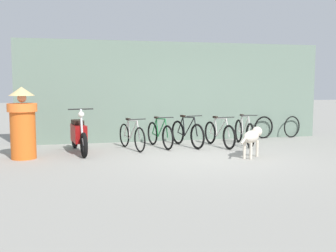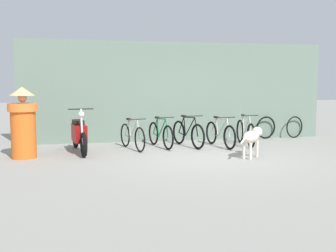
{
  "view_description": "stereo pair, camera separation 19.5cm",
  "coord_description": "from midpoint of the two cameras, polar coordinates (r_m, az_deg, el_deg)",
  "views": [
    {
      "loc": [
        -2.83,
        -8.31,
        1.64
      ],
      "look_at": [
        -0.71,
        0.88,
        0.65
      ],
      "focal_mm": 42.0,
      "sensor_mm": 36.0,
      "label": 1
    },
    {
      "loc": [
        -2.64,
        -8.36,
        1.64
      ],
      "look_at": [
        -0.71,
        0.88,
        0.65
      ],
      "focal_mm": 42.0,
      "sensor_mm": 36.0,
      "label": 2
    }
  ],
  "objects": [
    {
      "name": "motorcycle",
      "position": [
        9.75,
        -12.21,
        -1.23
      ],
      "size": [
        0.58,
        1.96,
        1.1
      ],
      "rotation": [
        0.0,
        0.0,
        -1.41
      ],
      "color": "black",
      "rests_on": "ground"
    },
    {
      "name": "spare_tire_right",
      "position": [
        12.37,
        14.46,
        -0.22
      ],
      "size": [
        0.68,
        0.18,
        0.69
      ],
      "rotation": [
        0.0,
        0.0,
        0.19
      ],
      "color": "black",
      "rests_on": "ground"
    },
    {
      "name": "bicycle_0",
      "position": [
        10.06,
        -4.68,
        -1.47
      ],
      "size": [
        0.55,
        1.54,
        0.81
      ],
      "rotation": [
        0.0,
        0.0,
        -1.29
      ],
      "color": "black",
      "rests_on": "ground"
    },
    {
      "name": "bicycle_1",
      "position": [
        10.35,
        -0.57,
        -1.24
      ],
      "size": [
        0.5,
        1.57,
        0.82
      ],
      "rotation": [
        0.0,
        0.0,
        -1.35
      ],
      "color": "black",
      "rests_on": "ground"
    },
    {
      "name": "stray_dog",
      "position": [
        9.1,
        12.71,
        -1.56
      ],
      "size": [
        0.88,
        0.88,
        0.67
      ],
      "rotation": [
        0.0,
        0.0,
        0.79
      ],
      "color": "beige",
      "rests_on": "ground"
    },
    {
      "name": "bicycle_4",
      "position": [
        10.92,
        11.65,
        -0.93
      ],
      "size": [
        0.46,
        1.71,
        0.85
      ],
      "rotation": [
        0.0,
        0.0,
        -1.69
      ],
      "color": "black",
      "rests_on": "ground"
    },
    {
      "name": "bicycle_2",
      "position": [
        10.47,
        3.43,
        -1.11
      ],
      "size": [
        0.56,
        1.63,
        0.86
      ],
      "rotation": [
        0.0,
        0.0,
        -1.31
      ],
      "color": "black",
      "rests_on": "ground"
    },
    {
      "name": "shop_wall_back",
      "position": [
        11.61,
        1.86,
        5.0
      ],
      "size": [
        9.02,
        0.2,
        2.88
      ],
      "color": "slate",
      "rests_on": "ground"
    },
    {
      "name": "bicycle_3",
      "position": [
        10.55,
        8.09,
        -1.17
      ],
      "size": [
        0.46,
        1.67,
        0.82
      ],
      "rotation": [
        0.0,
        0.0,
        -1.43
      ],
      "color": "black",
      "rests_on": "ground"
    },
    {
      "name": "spare_tire_left",
      "position": [
        12.83,
        18.3,
        -0.15
      ],
      "size": [
        0.66,
        0.23,
        0.67
      ],
      "rotation": [
        0.0,
        0.0,
        0.29
      ],
      "color": "black",
      "rests_on": "ground"
    },
    {
      "name": "person_in_robes",
      "position": [
        9.3,
        -19.72,
        0.5
      ],
      "size": [
        0.89,
        0.89,
        1.6
      ],
      "rotation": [
        0.0,
        0.0,
        2.57
      ],
      "color": "orange",
      "rests_on": "ground"
    },
    {
      "name": "ground_plane",
      "position": [
        8.92,
        6.3,
        -4.64
      ],
      "size": [
        60.0,
        60.0,
        0.0
      ],
      "primitive_type": "plane",
      "color": "gray"
    }
  ]
}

